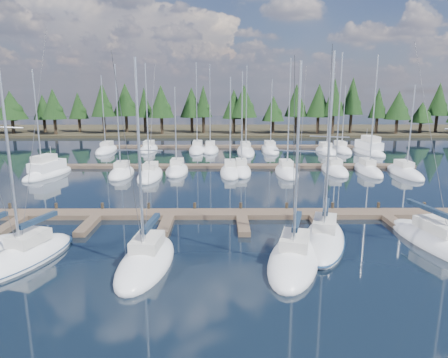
{
  "coord_description": "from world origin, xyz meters",
  "views": [
    {
      "loc": [
        -1.68,
        -14.28,
        10.36
      ],
      "look_at": [
        -1.44,
        22.0,
        2.34
      ],
      "focal_mm": 32.0,
      "sensor_mm": 36.0,
      "label": 1
    }
  ],
  "objects_px": {
    "main_dock": "(242,216)",
    "motor_yacht_right": "(369,150)",
    "front_sailboat_4": "(324,239)",
    "front_sailboat_5": "(442,244)",
    "motor_yacht_left": "(48,172)",
    "front_sailboat_1": "(26,256)",
    "front_sailboat_2": "(146,261)",
    "front_sailboat_3": "(294,259)"
  },
  "relations": [
    {
      "from": "front_sailboat_1",
      "to": "front_sailboat_5",
      "type": "height_order",
      "value": "front_sailboat_1"
    },
    {
      "from": "front_sailboat_5",
      "to": "front_sailboat_2",
      "type": "bearing_deg",
      "value": -172.07
    },
    {
      "from": "front_sailboat_3",
      "to": "front_sailboat_5",
      "type": "xyz_separation_m",
      "value": [
        10.51,
        2.47,
        0.0
      ]
    },
    {
      "from": "front_sailboat_1",
      "to": "motor_yacht_right",
      "type": "relative_size",
      "value": 1.49
    },
    {
      "from": "motor_yacht_right",
      "to": "main_dock",
      "type": "bearing_deg",
      "value": -123.43
    },
    {
      "from": "front_sailboat_4",
      "to": "motor_yacht_left",
      "type": "xyz_separation_m",
      "value": [
        -28.9,
        23.04,
        0.2
      ]
    },
    {
      "from": "front_sailboat_5",
      "to": "motor_yacht_right",
      "type": "relative_size",
      "value": 1.44
    },
    {
      "from": "front_sailboat_2",
      "to": "front_sailboat_4",
      "type": "height_order",
      "value": "front_sailboat_4"
    },
    {
      "from": "front_sailboat_1",
      "to": "motor_yacht_left",
      "type": "distance_m",
      "value": 27.49
    },
    {
      "from": "front_sailboat_4",
      "to": "motor_yacht_left",
      "type": "distance_m",
      "value": 36.96
    },
    {
      "from": "front_sailboat_1",
      "to": "main_dock",
      "type": "bearing_deg",
      "value": 30.8
    },
    {
      "from": "front_sailboat_5",
      "to": "front_sailboat_3",
      "type": "bearing_deg",
      "value": -166.79
    },
    {
      "from": "front_sailboat_4",
      "to": "motor_yacht_left",
      "type": "relative_size",
      "value": 1.49
    },
    {
      "from": "front_sailboat_3",
      "to": "front_sailboat_5",
      "type": "distance_m",
      "value": 10.8
    },
    {
      "from": "main_dock",
      "to": "motor_yacht_right",
      "type": "relative_size",
      "value": 4.32
    },
    {
      "from": "front_sailboat_3",
      "to": "motor_yacht_right",
      "type": "height_order",
      "value": "front_sailboat_3"
    },
    {
      "from": "front_sailboat_4",
      "to": "motor_yacht_right",
      "type": "distance_m",
      "value": 44.67
    },
    {
      "from": "main_dock",
      "to": "front_sailboat_4",
      "type": "distance_m",
      "value": 7.77
    },
    {
      "from": "front_sailboat_2",
      "to": "motor_yacht_right",
      "type": "height_order",
      "value": "front_sailboat_2"
    },
    {
      "from": "main_dock",
      "to": "front_sailboat_5",
      "type": "relative_size",
      "value": 2.99
    },
    {
      "from": "front_sailboat_2",
      "to": "front_sailboat_5",
      "type": "bearing_deg",
      "value": 7.93
    },
    {
      "from": "front_sailboat_5",
      "to": "motor_yacht_left",
      "type": "height_order",
      "value": "front_sailboat_5"
    },
    {
      "from": "main_dock",
      "to": "front_sailboat_4",
      "type": "relative_size",
      "value": 3.24
    },
    {
      "from": "front_sailboat_1",
      "to": "front_sailboat_2",
      "type": "bearing_deg",
      "value": -5.95
    },
    {
      "from": "front_sailboat_4",
      "to": "front_sailboat_5",
      "type": "distance_m",
      "value": 7.88
    },
    {
      "from": "main_dock",
      "to": "motor_yacht_right",
      "type": "xyz_separation_m",
      "value": [
        23.34,
        35.36,
        0.33
      ]
    },
    {
      "from": "front_sailboat_1",
      "to": "front_sailboat_2",
      "type": "relative_size",
      "value": 1.17
    },
    {
      "from": "main_dock",
      "to": "front_sailboat_5",
      "type": "xyz_separation_m",
      "value": [
        13.27,
        -6.36,
        0.08
      ]
    },
    {
      "from": "front_sailboat_4",
      "to": "front_sailboat_5",
      "type": "height_order",
      "value": "front_sailboat_5"
    },
    {
      "from": "main_dock",
      "to": "motor_yacht_right",
      "type": "distance_m",
      "value": 42.37
    },
    {
      "from": "front_sailboat_1",
      "to": "front_sailboat_3",
      "type": "height_order",
      "value": "front_sailboat_1"
    },
    {
      "from": "front_sailboat_2",
      "to": "motor_yacht_left",
      "type": "xyz_separation_m",
      "value": [
        -17.23,
        26.56,
        0.2
      ]
    },
    {
      "from": "front_sailboat_3",
      "to": "motor_yacht_left",
      "type": "height_order",
      "value": "front_sailboat_3"
    },
    {
      "from": "front_sailboat_3",
      "to": "front_sailboat_4",
      "type": "distance_m",
      "value": 4.22
    },
    {
      "from": "main_dock",
      "to": "front_sailboat_1",
      "type": "bearing_deg",
      "value": -149.2
    },
    {
      "from": "front_sailboat_3",
      "to": "front_sailboat_4",
      "type": "relative_size",
      "value": 0.94
    },
    {
      "from": "front_sailboat_2",
      "to": "motor_yacht_left",
      "type": "relative_size",
      "value": 1.42
    },
    {
      "from": "front_sailboat_3",
      "to": "front_sailboat_5",
      "type": "bearing_deg",
      "value": 13.21
    },
    {
      "from": "front_sailboat_2",
      "to": "motor_yacht_right",
      "type": "relative_size",
      "value": 1.27
    },
    {
      "from": "main_dock",
      "to": "front_sailboat_3",
      "type": "height_order",
      "value": "front_sailboat_3"
    },
    {
      "from": "front_sailboat_4",
      "to": "front_sailboat_5",
      "type": "relative_size",
      "value": 0.93
    },
    {
      "from": "front_sailboat_2",
      "to": "motor_yacht_right",
      "type": "bearing_deg",
      "value": 56.35
    }
  ]
}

